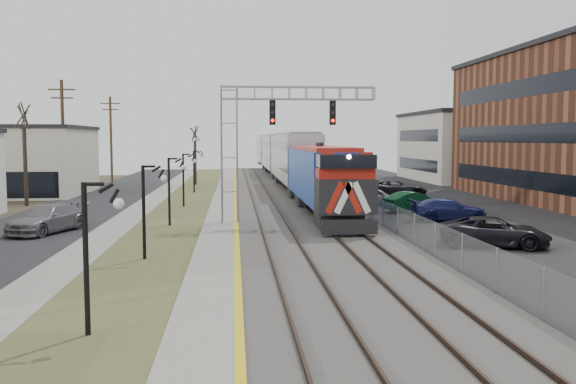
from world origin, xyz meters
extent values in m
cube|color=black|center=(-11.50, 35.00, 0.02)|extent=(7.00, 120.00, 0.04)
cube|color=gray|center=(-7.00, 35.00, 0.04)|extent=(2.00, 120.00, 0.08)
cube|color=#484E29|center=(-4.00, 35.00, 0.03)|extent=(4.00, 120.00, 0.06)
cube|color=gray|center=(-1.00, 35.00, 0.12)|extent=(2.00, 120.00, 0.24)
cube|color=#595651|center=(4.00, 35.00, 0.10)|extent=(8.00, 120.00, 0.20)
cube|color=black|center=(16.00, 35.00, 0.02)|extent=(16.00, 120.00, 0.04)
cube|color=gold|center=(-0.12, 35.00, 0.24)|extent=(0.24, 120.00, 0.01)
cube|color=#2D2119|center=(1.25, 35.00, 0.28)|extent=(0.08, 120.00, 0.15)
cube|color=#2D2119|center=(2.75, 35.00, 0.28)|extent=(0.08, 120.00, 0.15)
cube|color=#2D2119|center=(4.75, 35.00, 0.28)|extent=(0.08, 120.00, 0.15)
cube|color=#2D2119|center=(6.25, 35.00, 0.28)|extent=(0.08, 120.00, 0.15)
cube|color=navy|center=(5.50, 30.82, 2.47)|extent=(3.00, 17.00, 4.25)
cube|color=black|center=(5.50, 22.12, 0.70)|extent=(2.80, 0.50, 0.70)
cube|color=#A7A9B2|center=(5.50, 51.12, 3.01)|extent=(3.00, 22.00, 5.33)
cube|color=#A7A9B2|center=(5.50, 73.92, 3.01)|extent=(3.00, 22.00, 5.33)
cube|color=#A7A9B2|center=(5.50, 96.72, 3.01)|extent=(3.00, 22.00, 5.33)
cube|color=gray|center=(-0.50, 28.00, 4.00)|extent=(1.00, 1.00, 8.00)
cube|color=gray|center=(3.50, 28.00, 7.75)|extent=(9.00, 0.80, 0.80)
cube|color=black|center=(2.00, 27.55, 6.60)|extent=(0.35, 0.25, 1.40)
cube|color=black|center=(5.50, 27.55, 6.60)|extent=(0.35, 0.25, 1.40)
cylinder|color=black|center=(-4.00, 8.00, 2.00)|extent=(0.14, 0.14, 4.00)
cylinder|color=black|center=(-4.00, 18.00, 2.00)|extent=(0.14, 0.14, 4.00)
cylinder|color=black|center=(-4.00, 28.00, 2.00)|extent=(0.14, 0.14, 4.00)
cylinder|color=black|center=(-4.00, 38.00, 2.00)|extent=(0.14, 0.14, 4.00)
cylinder|color=black|center=(-4.00, 50.00, 2.00)|extent=(0.14, 0.14, 4.00)
cylinder|color=#4C3823|center=(-14.50, 45.00, 5.00)|extent=(0.28, 0.28, 10.00)
cylinder|color=#4C3823|center=(-14.50, 65.00, 5.00)|extent=(0.28, 0.28, 10.00)
cube|color=gray|center=(8.20, 35.00, 0.80)|extent=(0.04, 120.00, 1.60)
cube|color=beige|center=(-21.00, 50.00, 3.00)|extent=(14.00, 12.00, 6.00)
cube|color=beige|center=(30.00, 65.00, 4.00)|extent=(16.00, 18.00, 8.00)
cylinder|color=#382D23|center=(-16.00, 40.00, 2.97)|extent=(0.30, 0.30, 5.95)
cylinder|color=#382D23|center=(-4.50, 60.00, 2.45)|extent=(0.30, 0.30, 4.90)
imported|color=black|center=(11.94, 19.66, 0.70)|extent=(5.52, 3.90, 1.40)
imported|color=navy|center=(12.94, 28.70, 0.69)|extent=(4.77, 1.95, 1.38)
imported|color=gray|center=(10.62, 37.78, 0.65)|extent=(4.08, 2.44, 1.30)
imported|color=#0C3C20|center=(12.20, 33.54, 0.70)|extent=(4.47, 2.73, 1.39)
imported|color=slate|center=(-10.32, 26.00, 0.75)|extent=(3.91, 5.61, 1.51)
imported|color=black|center=(13.71, 43.96, 0.76)|extent=(5.53, 2.60, 1.53)
camera|label=1|loc=(-0.22, -7.68, 5.08)|focal=38.00mm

